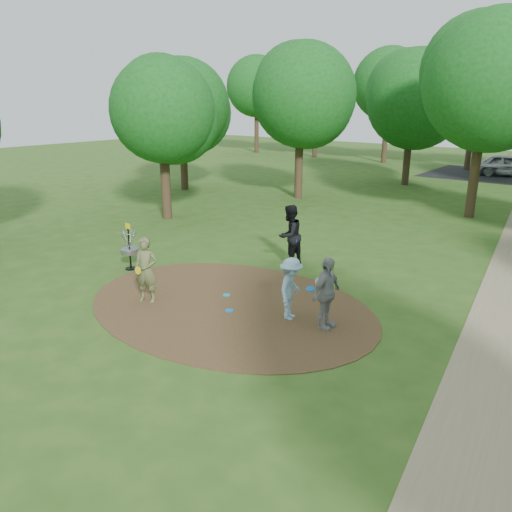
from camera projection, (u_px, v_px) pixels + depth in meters
The scene contains 12 objects.
ground at pixel (229, 305), 13.48m from camera, with size 100.00×100.00×0.00m, color #2D5119.
dirt_clearing at pixel (229, 305), 13.47m from camera, with size 8.40×8.40×0.02m, color #47301C.
footpath at pixel (506, 348), 11.16m from camera, with size 2.00×40.00×0.01m, color #8C7A5B.
player_observer_with_disc at pixel (146, 270), 13.48m from camera, with size 0.78×0.67×1.82m.
player_throwing_with_disc at pixel (291, 289), 12.43m from camera, with size 1.14×1.16×1.61m.
player_walking_with_disc at pixel (289, 235), 16.48m from camera, with size 0.80×1.02×2.04m.
player_waiting_with_disc at pixel (326, 293), 11.89m from camera, with size 0.56×1.07×1.80m.
disc_ground_cyan at pixel (226, 295), 14.11m from camera, with size 0.22×0.22×0.02m, color #179EBB.
disc_ground_blue at pixel (229, 310), 13.07m from camera, with size 0.22×0.22×0.02m, color #0C75CC.
car_left at pixel (508, 165), 35.64m from camera, with size 1.84×4.57×1.56m, color #97999E.
disc_golf_basket at pixel (129, 243), 16.08m from camera, with size 0.63×0.63×1.54m.
tree_ring at pixel (426, 103), 18.20m from camera, with size 37.82×45.29×8.83m.
Camera 1 is at (8.25, -9.35, 5.34)m, focal length 35.00 mm.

